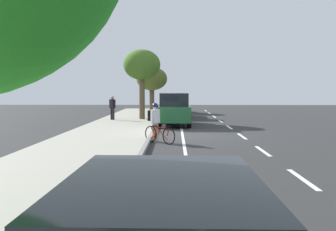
# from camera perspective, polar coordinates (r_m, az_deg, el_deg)

# --- Properties ---
(ground) EXTENTS (69.59, 69.59, 0.00)m
(ground) POSITION_cam_1_polar(r_m,az_deg,el_deg) (18.06, 2.68, -3.04)
(ground) COLOR #2D2D2D
(sidewalk) EXTENTS (4.07, 43.49, 0.17)m
(sidewalk) POSITION_cam_1_polar(r_m,az_deg,el_deg) (18.33, -9.05, -2.72)
(sidewalk) COLOR #A49F90
(sidewalk) RESTS_ON ground
(curb_edge) EXTENTS (0.16, 43.49, 0.17)m
(curb_edge) POSITION_cam_1_polar(r_m,az_deg,el_deg) (18.08, -2.43, -2.76)
(curb_edge) COLOR gray
(curb_edge) RESTS_ON ground
(lane_stripe_centre) EXTENTS (0.14, 44.20, 0.01)m
(lane_stripe_centre) POSITION_cam_1_polar(r_m,az_deg,el_deg) (17.98, 11.26, -3.13)
(lane_stripe_centre) COLOR white
(lane_stripe_centre) RESTS_ON ground
(lane_stripe_bike_edge) EXTENTS (0.12, 43.49, 0.01)m
(lane_stripe_bike_edge) POSITION_cam_1_polar(r_m,az_deg,el_deg) (18.05, 2.24, -3.03)
(lane_stripe_bike_edge) COLOR white
(lane_stripe_bike_edge) RESTS_ON ground
(parked_sedan_grey_nearest) EXTENTS (1.93, 4.45, 1.52)m
(parked_sedan_grey_nearest) POSITION_cam_1_polar(r_m,az_deg,el_deg) (35.60, 1.15, 1.68)
(parked_sedan_grey_nearest) COLOR slate
(parked_sedan_grey_nearest) RESTS_ON ground
(parked_pickup_black_second) EXTENTS (2.09, 5.33, 1.95)m
(parked_pickup_black_second) POSITION_cam_1_polar(r_m,az_deg,el_deg) (29.29, 0.87, 1.45)
(parked_pickup_black_second) COLOR black
(parked_pickup_black_second) RESTS_ON ground
(parked_suv_green_mid) EXTENTS (2.01, 4.72, 1.99)m
(parked_suv_green_mid) POSITION_cam_1_polar(r_m,az_deg,el_deg) (22.87, 0.90, 1.04)
(parked_suv_green_mid) COLOR #1E512D
(parked_suv_green_mid) RESTS_ON ground
(bicycle_at_curb) EXTENTS (1.31, 1.20, 0.75)m
(bicycle_at_curb) POSITION_cam_1_polar(r_m,az_deg,el_deg) (15.32, -1.32, -2.92)
(bicycle_at_curb) COLOR black
(bicycle_at_curb) RESTS_ON ground
(cyclist_with_backpack) EXTENTS (0.52, 0.56, 1.65)m
(cyclist_with_backpack) POSITION_cam_1_polar(r_m,az_deg,el_deg) (15.73, -2.07, -0.42)
(cyclist_with_backpack) COLOR #C6B284
(cyclist_with_backpack) RESTS_ON ground
(street_tree_near_cyclist) EXTENTS (3.03, 3.03, 4.24)m
(street_tree_near_cyclist) POSITION_cam_1_polar(r_m,az_deg,el_deg) (36.71, -2.50, 5.59)
(street_tree_near_cyclist) COLOR #4F402E
(street_tree_near_cyclist) RESTS_ON sidewalk
(street_tree_mid_block) EXTENTS (2.56, 2.56, 4.79)m
(street_tree_mid_block) POSITION_cam_1_polar(r_m,az_deg,el_deg) (25.94, -4.03, 7.61)
(street_tree_mid_block) COLOR brown
(street_tree_mid_block) RESTS_ON sidewalk
(pedestrian_on_phone) EXTENTS (0.49, 0.45, 1.60)m
(pedestrian_on_phone) POSITION_cam_1_polar(r_m,az_deg,el_deg) (25.35, -8.51, 1.39)
(pedestrian_on_phone) COLOR black
(pedestrian_on_phone) RESTS_ON sidewalk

